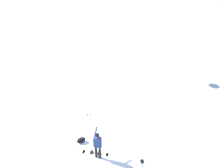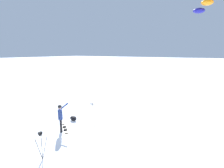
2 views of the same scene
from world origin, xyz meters
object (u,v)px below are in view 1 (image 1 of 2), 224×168
(snowboarder, at_px, (98,143))
(ski_poles, at_px, (89,119))
(gear_bag_large, at_px, (81,140))
(camera_tripod, at_px, (142,166))
(snowboard, at_px, (95,153))

(snowboarder, relative_size, ski_poles, 1.49)
(gear_bag_large, height_order, ski_poles, ski_poles)
(snowboarder, bearing_deg, camera_tripod, 122.03)
(camera_tripod, relative_size, ski_poles, 1.17)
(snowboarder, bearing_deg, gear_bag_large, -70.42)
(camera_tripod, distance_m, ski_poles, 4.89)
(gear_bag_large, xyz_separation_m, camera_tripod, (-1.92, 3.72, 0.81))
(gear_bag_large, xyz_separation_m, ski_poles, (-0.87, -1.05, 0.61))
(snowboarder, xyz_separation_m, snowboard, (0.06, -0.32, -1.04))
(snowboarder, xyz_separation_m, ski_poles, (-0.34, -2.55, -0.28))
(snowboarder, bearing_deg, ski_poles, -97.49)
(camera_tripod, xyz_separation_m, ski_poles, (1.05, -4.78, -0.20))
(snowboard, bearing_deg, camera_tripod, 119.63)
(snowboarder, height_order, ski_poles, snowboarder)
(snowboard, relative_size, camera_tripod, 1.12)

